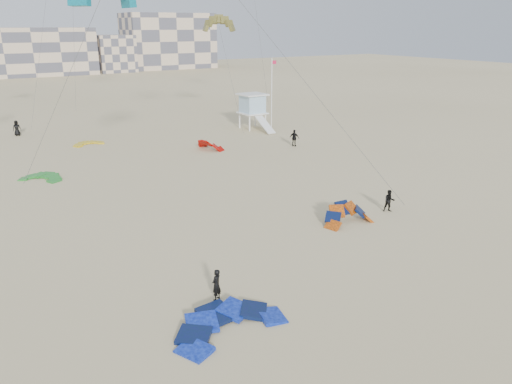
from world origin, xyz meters
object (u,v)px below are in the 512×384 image
kite_ground_orange (347,223)px  kitesurfer_main (216,285)px  kite_ground_blue (228,328)px  lifeguard_tower_near (253,111)px

kite_ground_orange → kitesurfer_main: size_ratio=2.11×
kite_ground_blue → kitesurfer_main: bearing=68.0°
lifeguard_tower_near → kite_ground_orange: bearing=-111.6°
kitesurfer_main → lifeguard_tower_near: lifeguard_tower_near is taller
kite_ground_orange → lifeguard_tower_near: size_ratio=0.55×
kite_ground_blue → kitesurfer_main: (0.67, 2.41, 0.80)m
kite_ground_orange → lifeguard_tower_near: (11.19, 30.78, 2.20)m
kite_ground_blue → kite_ground_orange: kite_ground_orange is taller
kitesurfer_main → lifeguard_tower_near: size_ratio=0.26×
kite_ground_orange → kite_ground_blue: bearing=-150.1°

